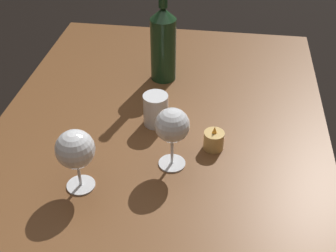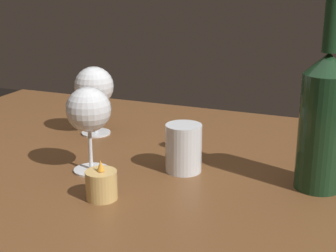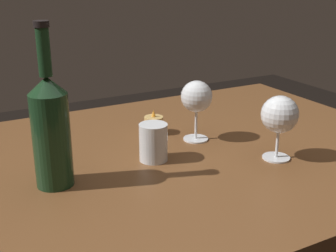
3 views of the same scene
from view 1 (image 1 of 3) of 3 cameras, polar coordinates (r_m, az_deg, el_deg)
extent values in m
cube|color=brown|center=(1.19, -1.30, -1.85)|extent=(1.30, 0.90, 0.04)
cylinder|color=#50311A|center=(1.94, -9.52, 1.46)|extent=(0.06, 0.06, 0.70)
cylinder|color=#50311A|center=(1.88, 13.27, -0.49)|extent=(0.06, 0.06, 0.70)
cylinder|color=white|center=(1.09, 0.51, -4.79)|extent=(0.07, 0.07, 0.00)
cylinder|color=white|center=(1.06, 0.52, -3.08)|extent=(0.01, 0.01, 0.08)
sphere|color=white|center=(1.02, 0.54, 0.10)|extent=(0.08, 0.08, 0.08)
cylinder|color=beige|center=(1.02, 0.54, 0.06)|extent=(0.06, 0.06, 0.03)
cylinder|color=white|center=(1.06, -11.06, -7.43)|extent=(0.07, 0.07, 0.00)
cylinder|color=white|center=(1.03, -11.30, -5.95)|extent=(0.01, 0.01, 0.07)
sphere|color=white|center=(0.99, -11.80, -2.92)|extent=(0.09, 0.09, 0.09)
cylinder|color=beige|center=(0.99, -11.80, -2.91)|extent=(0.07, 0.07, 0.03)
cylinder|color=#19381E|center=(1.37, -0.60, 9.75)|extent=(0.08, 0.08, 0.20)
cone|color=#19381E|center=(1.32, -0.63, 14.23)|extent=(0.08, 0.08, 0.03)
cylinder|color=white|center=(1.20, -1.58, 2.10)|extent=(0.07, 0.07, 0.09)
cylinder|color=silver|center=(1.20, -1.57, 1.67)|extent=(0.06, 0.06, 0.06)
cylinder|color=#DBB266|center=(1.13, 5.88, -1.83)|extent=(0.05, 0.05, 0.05)
cylinder|color=white|center=(1.14, 5.86, -2.07)|extent=(0.04, 0.04, 0.03)
cone|color=#F99E2D|center=(1.11, 5.98, -0.47)|extent=(0.01, 0.01, 0.02)
camera|label=2|loc=(1.47, 35.39, 15.94)|focal=53.54mm
camera|label=3|loc=(1.78, -31.10, 22.99)|focal=48.37mm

